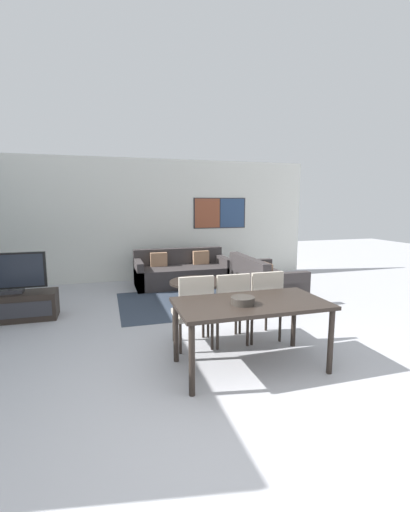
% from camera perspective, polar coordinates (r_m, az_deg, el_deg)
% --- Properties ---
extents(ground_plane, '(24.00, 24.00, 0.00)m').
position_cam_1_polar(ground_plane, '(3.10, 8.24, -26.61)').
color(ground_plane, '#B2B2B7').
extents(wall_back, '(7.71, 0.09, 2.80)m').
position_cam_1_polar(wall_back, '(8.13, -8.43, 5.97)').
color(wall_back, silver).
rests_on(wall_back, ground_plane).
extents(area_rug, '(2.83, 1.96, 0.01)m').
position_cam_1_polar(area_rug, '(6.36, -1.22, -7.54)').
color(area_rug, '#333D4C').
rests_on(area_rug, ground_plane).
extents(tv_console, '(1.31, 0.48, 0.43)m').
position_cam_1_polar(tv_console, '(6.10, -29.53, -7.38)').
color(tv_console, black).
rests_on(tv_console, ground_plane).
extents(television, '(1.06, 0.20, 0.63)m').
position_cam_1_polar(television, '(5.99, -29.91, -2.55)').
color(television, '#2D2D33').
rests_on(television, tv_console).
extents(sofa_main, '(2.03, 0.93, 0.78)m').
position_cam_1_polar(sofa_main, '(7.59, -3.93, -2.82)').
color(sofa_main, '#383333').
rests_on(sofa_main, ground_plane).
extents(sofa_side, '(0.93, 1.59, 0.78)m').
position_cam_1_polar(sofa_side, '(6.74, 9.56, -4.43)').
color(sofa_side, '#383333').
rests_on(sofa_side, ground_plane).
extents(coffee_table, '(1.03, 1.03, 0.38)m').
position_cam_1_polar(coffee_table, '(6.28, -1.22, -5.04)').
color(coffee_table, black).
rests_on(coffee_table, ground_plane).
extents(dining_table, '(1.63, 0.86, 0.75)m').
position_cam_1_polar(dining_table, '(3.76, 7.68, -8.69)').
color(dining_table, black).
rests_on(dining_table, ground_plane).
extents(dining_chair_left, '(0.46, 0.46, 0.94)m').
position_cam_1_polar(dining_chair_left, '(4.26, -1.85, -8.74)').
color(dining_chair_left, '#B2A899').
rests_on(dining_chair_left, ground_plane).
extents(dining_chair_centre, '(0.46, 0.46, 0.94)m').
position_cam_1_polar(dining_chair_centre, '(4.38, 4.15, -8.27)').
color(dining_chair_centre, '#B2A899').
rests_on(dining_chair_centre, ground_plane).
extents(dining_chair_right, '(0.46, 0.46, 0.94)m').
position_cam_1_polar(dining_chair_right, '(4.57, 9.60, -7.65)').
color(dining_chair_right, '#B2A899').
rests_on(dining_chair_right, ground_plane).
extents(fruit_bowl, '(0.25, 0.25, 0.08)m').
position_cam_1_polar(fruit_bowl, '(3.62, 6.31, -7.32)').
color(fruit_bowl, '#332D28').
rests_on(fruit_bowl, dining_table).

